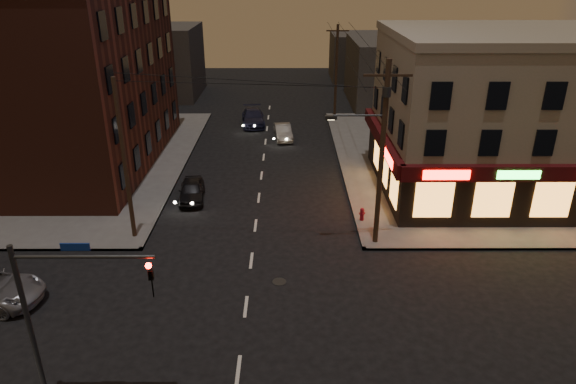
{
  "coord_description": "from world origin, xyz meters",
  "views": [
    {
      "loc": [
        1.86,
        -19.26,
        14.19
      ],
      "look_at": [
        1.94,
        5.7,
        3.2
      ],
      "focal_mm": 32.0,
      "sensor_mm": 36.0,
      "label": 1
    }
  ],
  "objects_px": {
    "sedan_near": "(192,190)",
    "sedan_far": "(253,117)",
    "fire_hydrant": "(362,214)",
    "sedan_mid": "(283,132)"
  },
  "relations": [
    {
      "from": "sedan_near",
      "to": "sedan_mid",
      "type": "xyz_separation_m",
      "value": [
        5.95,
        13.07,
        -0.02
      ]
    },
    {
      "from": "sedan_near",
      "to": "sedan_far",
      "type": "distance_m",
      "value": 17.85
    },
    {
      "from": "sedan_mid",
      "to": "sedan_far",
      "type": "xyz_separation_m",
      "value": [
        -2.94,
        4.53,
        0.09
      ]
    },
    {
      "from": "sedan_near",
      "to": "fire_hydrant",
      "type": "xyz_separation_m",
      "value": [
        10.8,
        -3.35,
        -0.08
      ]
    },
    {
      "from": "sedan_far",
      "to": "sedan_mid",
      "type": "bearing_deg",
      "value": -62.91
    },
    {
      "from": "sedan_near",
      "to": "sedan_mid",
      "type": "bearing_deg",
      "value": 59.36
    },
    {
      "from": "sedan_far",
      "to": "fire_hydrant",
      "type": "bearing_deg",
      "value": -75.5
    },
    {
      "from": "sedan_near",
      "to": "sedan_far",
      "type": "bearing_deg",
      "value": 74.13
    },
    {
      "from": "sedan_far",
      "to": "fire_hydrant",
      "type": "height_order",
      "value": "sedan_far"
    },
    {
      "from": "sedan_near",
      "to": "fire_hydrant",
      "type": "distance_m",
      "value": 11.31
    }
  ]
}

